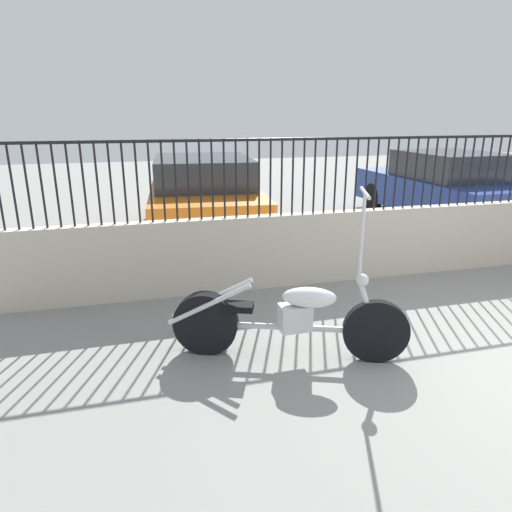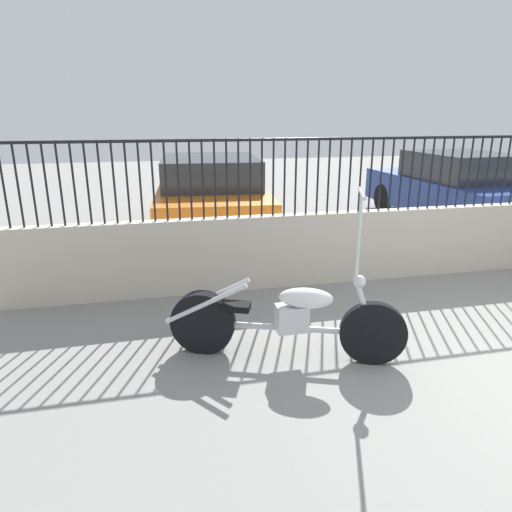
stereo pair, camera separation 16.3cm
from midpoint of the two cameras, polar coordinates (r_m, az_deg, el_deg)
low_wall at (r=6.60m, az=19.81°, el=1.65°), size 10.40×0.18×0.93m
fence_railing at (r=6.42m, az=20.77°, el=10.68°), size 10.40×0.04×0.93m
motorcycle_silver at (r=4.14m, az=3.47°, el=-7.86°), size 2.07×0.94×1.55m
car_orange at (r=8.48m, az=-5.17°, el=7.58°), size 2.17×4.55×1.41m
car_blue at (r=10.09m, az=23.89°, el=7.75°), size 1.81×4.06×1.42m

